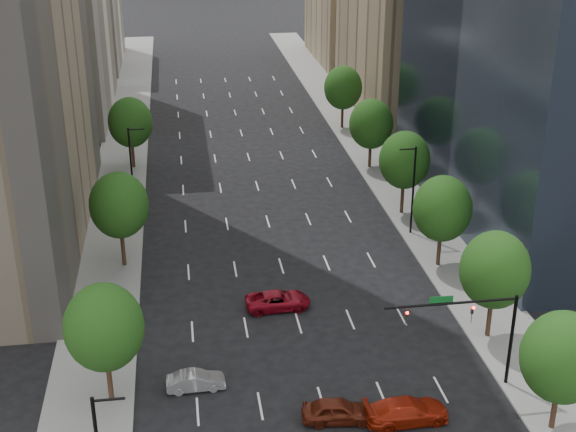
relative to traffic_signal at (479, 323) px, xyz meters
name	(u,v)px	position (x,y,z in m)	size (l,w,h in m)	color
sidewalk_left	(113,230)	(-26.03, 30.00, -5.10)	(6.00, 200.00, 0.15)	slate
sidewalk_right	(415,212)	(4.97, 30.00, -5.10)	(6.00, 200.00, 0.15)	slate
filler_left	(79,14)	(-35.53, 106.00, 3.83)	(14.00, 26.00, 18.00)	beige
parking_tan_right	(405,5)	(14.47, 70.00, 9.83)	(14.00, 30.00, 30.00)	#8C7759
filler_right	(353,16)	(14.47, 103.00, 2.83)	(14.00, 26.00, 16.00)	#8C7759
tree_right_0	(563,357)	(3.47, -5.00, 0.22)	(5.20, 5.20, 8.39)	#382316
tree_right_1	(495,270)	(3.47, 6.00, 0.58)	(5.20, 5.20, 8.75)	#382316
tree_right_2	(442,209)	(3.47, 18.00, 0.43)	(5.20, 5.20, 8.61)	#382316
tree_right_3	(405,160)	(3.47, 30.00, 0.72)	(5.20, 5.20, 8.89)	#382316
tree_right_4	(371,124)	(3.47, 44.00, 0.29)	(5.20, 5.20, 8.46)	#382316
tree_right_5	(343,88)	(3.47, 60.00, 0.58)	(5.20, 5.20, 8.75)	#382316
tree_left_0	(104,327)	(-24.53, 2.00, 0.58)	(5.20, 5.20, 8.75)	#382316
tree_left_1	(119,205)	(-24.53, 22.00, 0.79)	(5.20, 5.20, 8.97)	#382316
tree_left_2	(130,122)	(-24.53, 48.00, 0.50)	(5.20, 5.20, 8.68)	#382316
streetlight_rn	(413,188)	(2.91, 25.00, -0.33)	(1.70, 0.20, 9.00)	black
streetlight_ln	(132,167)	(-23.96, 35.00, -0.33)	(1.70, 0.20, 9.00)	black
traffic_signal	(479,323)	(0.00, 0.00, 0.00)	(9.12, 0.40, 7.38)	black
car_red_near	(407,411)	(-5.52, -2.94, -4.36)	(2.26, 5.57, 1.62)	maroon
car_maroon	(338,411)	(-9.90, -2.25, -4.38)	(1.87, 4.64, 1.58)	#521A0D
car_silver	(196,381)	(-18.85, 2.53, -4.51)	(1.40, 4.01, 1.32)	#939498
car_red_far	(278,300)	(-11.82, 12.59, -4.44)	(2.43, 5.28, 1.47)	maroon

